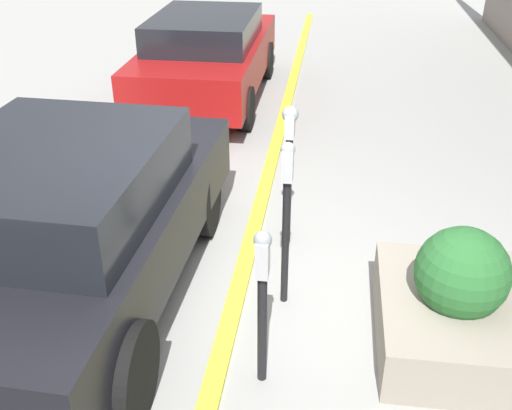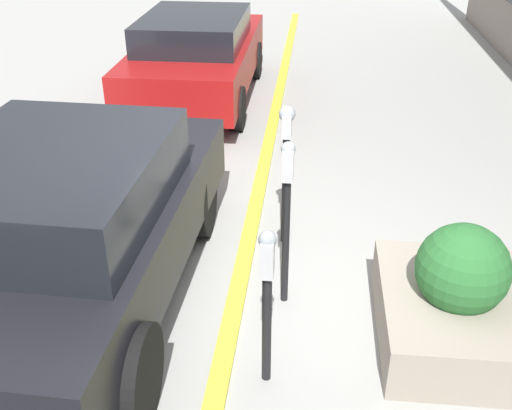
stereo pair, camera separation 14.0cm
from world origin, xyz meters
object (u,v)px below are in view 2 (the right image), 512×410
object	(u,v)px
parked_car_rear	(197,55)
parked_car_middle	(67,223)
parking_meter_middle	(286,151)
parking_meter_nearest	(267,288)
parking_meter_second	(287,202)
planter_box	(456,301)

from	to	relation	value
parked_car_rear	parked_car_middle	bearing A→B (deg)	179.32
parking_meter_middle	parked_car_rear	distance (m)	4.63
parking_meter_nearest	parked_car_middle	bearing A→B (deg)	66.54
parking_meter_second	parking_meter_nearest	bearing A→B (deg)	175.37
planter_box	parked_car_rear	size ratio (longest dim) A/B	0.35
parked_car_rear	parking_meter_middle	bearing A→B (deg)	-158.46
parking_meter_second	parked_car_middle	world-z (taller)	parking_meter_second
parking_meter_middle	parked_car_rear	bearing A→B (deg)	21.69
parking_meter_nearest	planter_box	size ratio (longest dim) A/B	0.88
parked_car_middle	parked_car_rear	distance (m)	5.51
parking_meter_second	planter_box	world-z (taller)	parking_meter_second
parking_meter_middle	parked_car_rear	size ratio (longest dim) A/B	0.35
planter_box	parked_car_middle	bearing A→B (deg)	87.41
parked_car_middle	planter_box	bearing A→B (deg)	-90.56
parking_meter_nearest	parked_car_rear	distance (m)	6.49
parking_meter_nearest	parked_car_rear	world-z (taller)	parked_car_rear
parking_meter_middle	planter_box	world-z (taller)	parking_meter_middle
parking_meter_second	planter_box	bearing A→B (deg)	-104.54
planter_box	parked_car_rear	xyz separation A→B (m)	(5.66, 3.17, 0.38)
parking_meter_nearest	planter_box	distance (m)	1.67
planter_box	parked_car_rear	world-z (taller)	parked_car_rear
parking_meter_middle	planter_box	distance (m)	2.10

